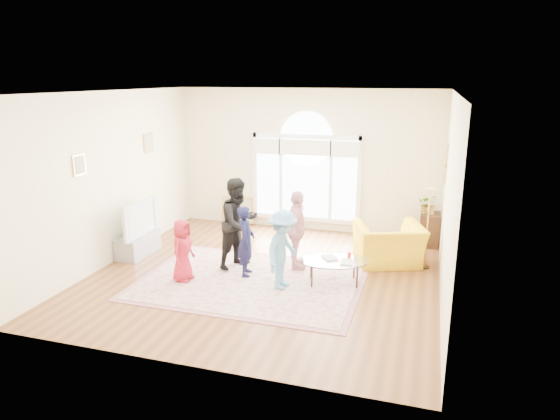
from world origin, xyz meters
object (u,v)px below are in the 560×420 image
(tv_console, at_px, (138,245))
(television, at_px, (136,218))
(armchair, at_px, (389,244))
(coffee_table, at_px, (334,261))
(area_rug, at_px, (251,281))

(tv_console, xyz_separation_m, television, (0.01, 0.00, 0.55))
(tv_console, bearing_deg, armchair, 11.00)
(television, distance_m, coffee_table, 4.01)
(television, bearing_deg, tv_console, -180.00)
(coffee_table, bearing_deg, armchair, 41.04)
(tv_console, relative_size, coffee_table, 0.74)
(area_rug, relative_size, television, 3.05)
(television, height_order, coffee_table, television)
(tv_console, relative_size, armchair, 0.84)
(armchair, bearing_deg, television, -9.35)
(tv_console, relative_size, television, 0.85)
(tv_console, xyz_separation_m, coffee_table, (3.99, -0.28, 0.19))
(area_rug, distance_m, armchair, 2.72)
(area_rug, bearing_deg, television, 166.29)
(coffee_table, relative_size, armchair, 1.12)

